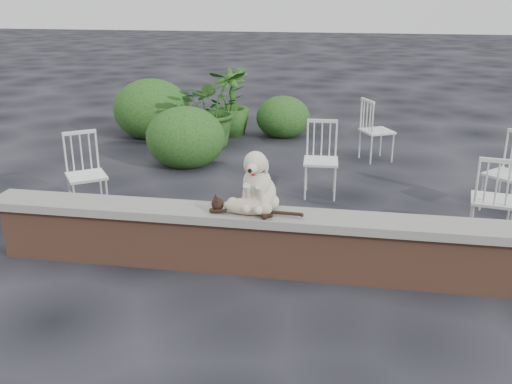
% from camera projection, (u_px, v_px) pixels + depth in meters
% --- Properties ---
extents(ground, '(60.00, 60.00, 0.00)m').
position_uv_depth(ground, '(314.00, 274.00, 5.21)').
color(ground, black).
rests_on(ground, ground).
extents(brick_wall, '(6.00, 0.30, 0.50)m').
position_uv_depth(brick_wall, '(315.00, 250.00, 5.13)').
color(brick_wall, brown).
rests_on(brick_wall, ground).
extents(capstone, '(6.20, 0.40, 0.08)m').
position_uv_depth(capstone, '(317.00, 220.00, 5.03)').
color(capstone, slate).
rests_on(capstone, brick_wall).
extents(dog, '(0.44, 0.55, 0.59)m').
position_uv_depth(dog, '(259.00, 178.00, 5.09)').
color(dog, beige).
rests_on(dog, capstone).
extents(cat, '(1.01, 0.36, 0.17)m').
position_uv_depth(cat, '(248.00, 205.00, 5.03)').
color(cat, tan).
rests_on(cat, capstone).
extents(chair_a, '(0.78, 0.78, 0.94)m').
position_uv_depth(chair_a, '(86.00, 174.00, 6.49)').
color(chair_a, white).
rests_on(chair_a, ground).
extents(chair_e, '(0.76, 0.76, 0.94)m').
position_uv_depth(chair_e, '(377.00, 130.00, 8.52)').
color(chair_e, white).
rests_on(chair_e, ground).
extents(chair_b, '(0.59, 0.59, 0.94)m').
position_uv_depth(chair_b, '(321.00, 160.00, 7.04)').
color(chair_b, white).
rests_on(chair_b, ground).
extents(chair_d, '(0.79, 0.79, 0.94)m').
position_uv_depth(chair_d, '(508.00, 174.00, 6.52)').
color(chair_d, white).
rests_on(chair_d, ground).
extents(chair_c, '(0.65, 0.65, 0.94)m').
position_uv_depth(chair_c, '(493.00, 198.00, 5.75)').
color(chair_c, white).
rests_on(chair_c, ground).
extents(potted_plant_a, '(1.42, 1.34, 1.26)m').
position_uv_depth(potted_plant_a, '(214.00, 108.00, 9.28)').
color(potted_plant_a, '#124016').
rests_on(potted_plant_a, ground).
extents(potted_plant_b, '(0.92, 0.92, 1.18)m').
position_uv_depth(potted_plant_b, '(231.00, 102.00, 9.96)').
color(potted_plant_b, '#124016').
rests_on(potted_plant_b, ground).
extents(shrubbery, '(3.41, 2.94, 1.06)m').
position_uv_depth(shrubbery, '(186.00, 119.00, 9.40)').
color(shrubbery, '#124016').
rests_on(shrubbery, ground).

